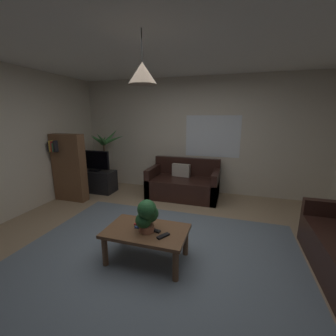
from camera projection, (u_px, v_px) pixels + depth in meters
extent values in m
cube|color=#9E8466|center=(162.00, 248.00, 3.01)|extent=(5.55, 4.98, 0.02)
cube|color=slate|center=(157.00, 256.00, 2.82)|extent=(3.61, 2.74, 0.01)
cube|color=beige|center=(196.00, 136.00, 5.05)|extent=(5.67, 0.06, 2.60)
cube|color=white|center=(160.00, 36.00, 2.41)|extent=(5.55, 4.98, 0.02)
cube|color=white|center=(212.00, 136.00, 4.92)|extent=(1.20, 0.01, 0.92)
cube|color=black|center=(183.00, 188.00, 4.84)|extent=(1.51, 0.84, 0.42)
cube|color=black|center=(187.00, 166.00, 5.08)|extent=(1.51, 0.12, 0.40)
cube|color=black|center=(154.00, 180.00, 5.01)|extent=(0.12, 0.84, 0.64)
cube|color=black|center=(215.00, 186.00, 4.61)|extent=(0.12, 0.84, 0.64)
cube|color=#B7AD9E|center=(181.00, 170.00, 4.96)|extent=(0.41, 0.16, 0.28)
cube|color=black|center=(336.00, 224.00, 3.00)|extent=(0.84, 0.12, 0.64)
cube|color=brown|center=(146.00, 231.00, 2.67)|extent=(0.99, 0.61, 0.04)
cylinder|color=brown|center=(105.00, 251.00, 2.62)|extent=(0.07, 0.07, 0.37)
cylinder|color=brown|center=(176.00, 265.00, 2.36)|extent=(0.07, 0.07, 0.37)
cylinder|color=brown|center=(125.00, 231.00, 3.07)|extent=(0.07, 0.07, 0.37)
cylinder|color=brown|center=(186.00, 241.00, 2.82)|extent=(0.07, 0.07, 0.37)
cube|color=#2D4C8C|center=(141.00, 226.00, 2.73)|extent=(0.14, 0.13, 0.02)
cube|color=#B22D2D|center=(140.00, 224.00, 2.73)|extent=(0.16, 0.12, 0.02)
cube|color=black|center=(163.00, 236.00, 2.50)|extent=(0.13, 0.16, 0.02)
cube|color=black|center=(154.00, 230.00, 2.62)|extent=(0.17, 0.08, 0.02)
cylinder|color=#B77051|center=(147.00, 228.00, 2.62)|extent=(0.18, 0.18, 0.08)
sphere|color=#235B2D|center=(143.00, 220.00, 2.58)|extent=(0.19, 0.19, 0.19)
sphere|color=#235B2D|center=(150.00, 214.00, 2.60)|extent=(0.21, 0.21, 0.21)
sphere|color=#235B2D|center=(147.00, 209.00, 2.54)|extent=(0.22, 0.22, 0.22)
cube|color=black|center=(96.00, 181.00, 5.21)|extent=(0.90, 0.44, 0.50)
cube|color=black|center=(94.00, 160.00, 5.07)|extent=(0.76, 0.05, 0.43)
cube|color=black|center=(93.00, 160.00, 5.05)|extent=(0.72, 0.00, 0.39)
cube|color=black|center=(95.00, 170.00, 5.13)|extent=(0.24, 0.16, 0.04)
cylinder|color=#B77051|center=(106.00, 180.00, 5.64)|extent=(0.32, 0.32, 0.30)
cylinder|color=brown|center=(105.00, 159.00, 5.51)|extent=(0.05, 0.05, 0.80)
cone|color=#3D7F3D|center=(114.00, 139.00, 5.36)|extent=(0.56, 0.20, 0.29)
cone|color=#3D7F3D|center=(111.00, 136.00, 5.50)|extent=(0.30, 0.41, 0.42)
cone|color=#3D7F3D|center=(104.00, 140.00, 5.57)|extent=(0.24, 0.37, 0.28)
cone|color=#3D7F3D|center=(97.00, 139.00, 5.48)|extent=(0.45, 0.17, 0.28)
cone|color=#3D7F3D|center=(97.00, 140.00, 5.32)|extent=(0.28, 0.33, 0.31)
cone|color=#3D7F3D|center=(101.00, 139.00, 5.16)|extent=(0.23, 0.50, 0.39)
cube|color=brown|center=(69.00, 168.00, 4.58)|extent=(0.70, 0.22, 1.40)
cube|color=black|center=(51.00, 147.00, 4.44)|extent=(0.03, 0.16, 0.20)
cube|color=gold|center=(52.00, 146.00, 4.43)|extent=(0.04, 0.16, 0.23)
cube|color=#B22D2D|center=(54.00, 146.00, 4.42)|extent=(0.03, 0.16, 0.21)
cube|color=#387247|center=(55.00, 147.00, 4.41)|extent=(0.03, 0.16, 0.18)
cube|color=black|center=(57.00, 146.00, 4.40)|extent=(0.04, 0.16, 0.23)
cylinder|color=black|center=(142.00, 45.00, 2.19)|extent=(0.01, 0.01, 0.31)
cone|color=tan|center=(142.00, 73.00, 2.26)|extent=(0.30, 0.30, 0.22)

